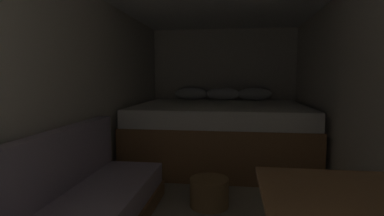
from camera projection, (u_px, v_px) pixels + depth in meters
The scene contains 6 objects.
ground_plane at pixel (211, 212), 2.63m from camera, with size 7.25×7.25×0.00m, color #A39984.
wall_back at pixel (223, 88), 5.14m from camera, with size 2.46×0.05×1.96m, color beige.
wall_left at pixel (76, 98), 2.69m from camera, with size 0.05×5.25×1.96m, color beige.
wall_right at pixel (367, 101), 2.37m from camera, with size 0.05×5.25×1.96m, color beige.
bed at pixel (220, 132), 4.21m from camera, with size 2.24×1.91×1.00m.
wicker_basket at pixel (209, 192), 2.75m from camera, with size 0.35×0.35×0.26m.
Camera 1 is at (0.18, -0.62, 1.16)m, focal length 28.50 mm.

